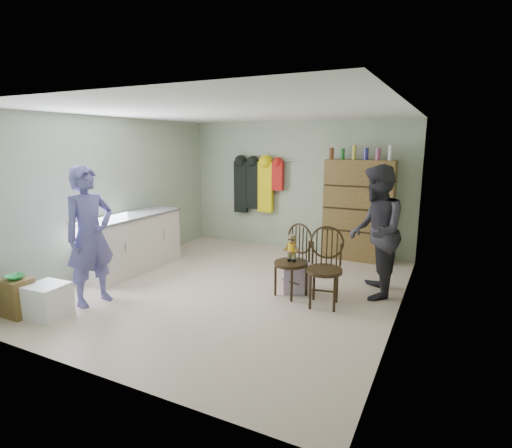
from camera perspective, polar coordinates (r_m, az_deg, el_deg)
The scene contains 13 objects.
ground_plane at distance 5.92m, azimuth -3.07°, elevation -9.17°, with size 5.00×5.00×0.00m, color beige.
room_walls at distance 6.03m, azimuth -0.73°, elevation 6.64°, with size 5.00×5.00×5.00m.
counter at distance 6.92m, azimuth -17.34°, elevation -2.54°, with size 0.64×1.86×0.94m.
stool at distance 5.76m, azimuth -30.92°, elevation -8.99°, with size 0.33×0.28×0.47m, color brown.
bowl at distance 5.68m, azimuth -31.19°, elevation -6.51°, with size 0.21×0.21×0.05m, color green.
plastic_tub at distance 5.57m, azimuth -27.60°, elevation -9.67°, with size 0.43×0.41×0.41m, color white.
chair_front at distance 5.53m, azimuth 5.38°, elevation -4.48°, with size 0.57×0.57×1.01m.
chair_far at distance 5.28m, azimuth 9.85°, elevation -5.61°, with size 0.53×0.53×1.03m.
striped_bag at distance 5.76m, azimuth 5.85°, elevation -7.65°, with size 0.39×0.30×0.41m, color pink.
person_left at distance 5.59m, azimuth -22.63°, elevation -1.61°, with size 0.66×0.44×1.82m, color #57559B.
person_right at distance 5.64m, azimuth 16.72°, elevation -1.09°, with size 0.88×0.69×1.82m, color #2D2B33.
dresser at distance 7.36m, azimuth 14.40°, elevation 1.95°, with size 1.20×0.39×2.05m.
coat_rack at distance 8.07m, azimuth 0.04°, elevation 5.58°, with size 1.42×0.12×1.09m.
Camera 1 is at (2.74, -4.81, 2.10)m, focal length 28.00 mm.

